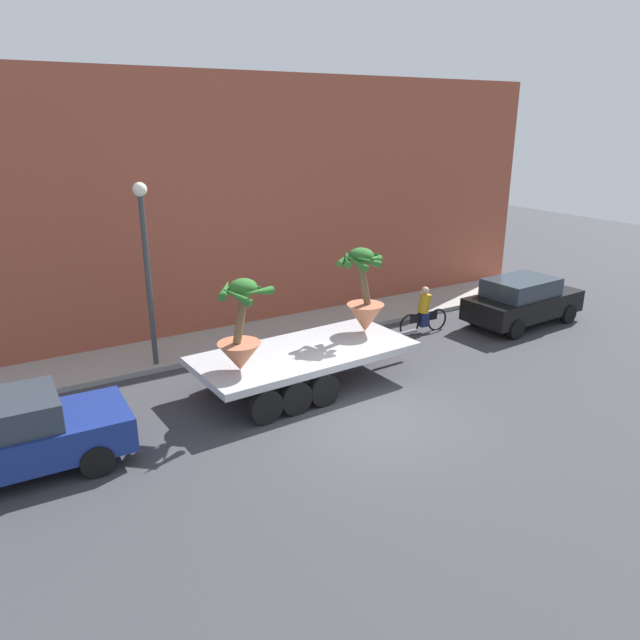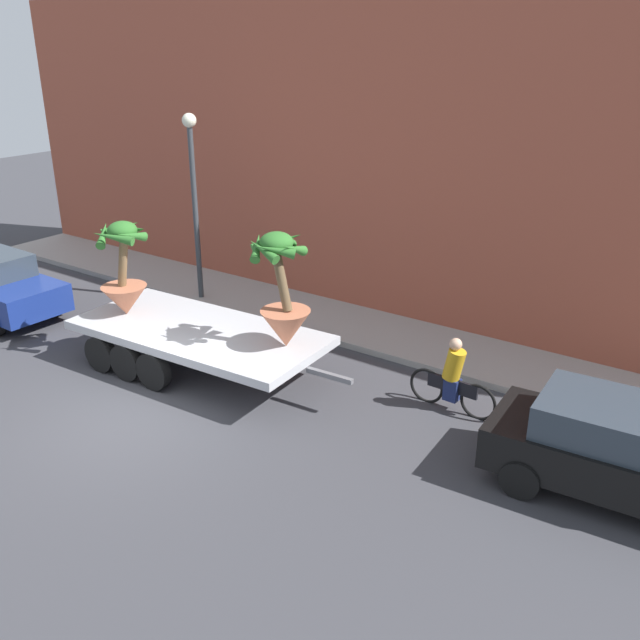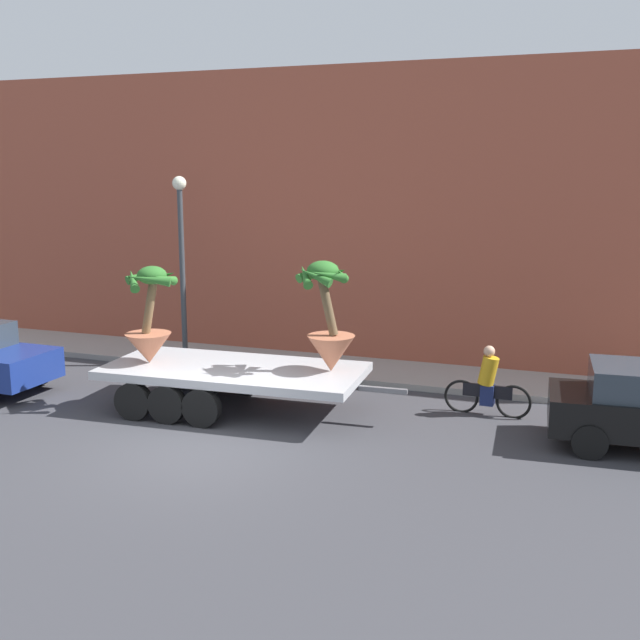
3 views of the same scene
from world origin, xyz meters
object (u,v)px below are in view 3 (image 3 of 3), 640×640
object	(u,v)px
cyclist	(488,384)
street_lamp	(181,245)
potted_palm_middle	(328,326)
flatbed_trailer	(224,375)
potted_palm_rear	(149,325)

from	to	relation	value
cyclist	street_lamp	xyz separation A→B (m)	(-8.11, 1.51, 2.56)
potted_palm_middle	cyclist	distance (m)	3.62
flatbed_trailer	street_lamp	xyz separation A→B (m)	(-2.68, 3.04, 2.46)
cyclist	potted_palm_rear	bearing A→B (deg)	-165.25
street_lamp	potted_palm_middle	bearing A→B (deg)	-28.55
flatbed_trailer	cyclist	size ratio (longest dim) A/B	3.58
potted_palm_rear	cyclist	world-z (taller)	potted_palm_rear
potted_palm_rear	street_lamp	bearing A→B (deg)	107.78
flatbed_trailer	potted_palm_middle	xyz separation A→B (m)	(2.26, 0.36, 1.18)
flatbed_trailer	potted_palm_middle	world-z (taller)	potted_palm_middle
potted_palm_middle	street_lamp	world-z (taller)	street_lamp
potted_palm_rear	cyclist	size ratio (longest dim) A/B	1.16
cyclist	street_lamp	world-z (taller)	street_lamp
flatbed_trailer	cyclist	xyz separation A→B (m)	(5.44, 1.53, -0.10)
flatbed_trailer	cyclist	world-z (taller)	cyclist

